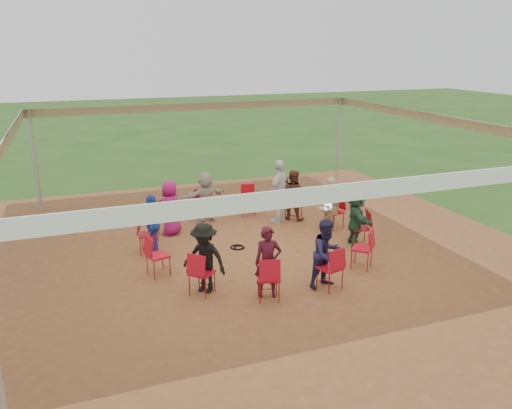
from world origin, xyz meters
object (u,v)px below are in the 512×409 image
object	(u,v)px
person_seated_2	(206,197)
standing_person	(280,191)
chair_4	(167,217)
chair_5	(148,235)
person_seated_1	(293,195)
chair_10	(362,249)
cable_coil	(238,247)
chair_8	(269,278)
chair_11	(360,228)
person_seated_4	(153,224)
person_seated_8	(356,218)
person_seated_0	(331,203)
person_seated_3	(171,208)
chair_3	(204,205)
chair_6	(158,256)
person_seated_6	(268,262)
person_seated_5	(204,258)
chair_2	(248,201)
chair_0	(334,212)
chair_7	(202,273)
chair_1	(294,203)
laptop	(327,206)
person_seated_7	(326,253)
chair_9	(330,268)

from	to	relation	value
person_seated_2	standing_person	xyz separation A→B (m)	(1.91, -0.75, 0.17)
chair_4	chair_5	distance (m)	1.32
person_seated_1	chair_4	bearing A→B (deg)	43.62
chair_10	cable_coil	bearing A→B (deg)	92.85
chair_8	chair_11	distance (m)	3.62
person_seated_4	standing_person	bearing A→B (deg)	120.13
chair_11	person_seated_8	world-z (taller)	person_seated_8
chair_5	person_seated_0	size ratio (longest dim) A/B	0.63
chair_4	person_seated_3	world-z (taller)	person_seated_3
chair_3	person_seated_2	distance (m)	0.30
chair_6	person_seated_6	distance (m)	2.51
person_seated_5	person_seated_6	xyz separation A→B (m)	(1.09, -0.63, 0.00)
chair_2	cable_coil	distance (m)	2.55
person_seated_5	person_seated_8	bearing A→B (deg)	60.00
chair_4	chair_0	bearing A→B (deg)	120.00
chair_2	chair_6	distance (m)	4.43
person_seated_0	person_seated_1	bearing A→B (deg)	15.00
chair_7	cable_coil	distance (m)	2.48
chair_1	person_seated_5	distance (m)	5.00
chair_8	person_seated_8	size ratio (longest dim) A/B	0.63
chair_8	person_seated_2	world-z (taller)	person_seated_2
person_seated_1	person_seated_2	distance (m)	2.44
person_seated_2	chair_3	bearing A→B (deg)	-90.00
chair_7	chair_11	xyz separation A→B (m)	(4.28, 1.13, 0.00)
chair_6	chair_7	bearing A→B (deg)	15.00
chair_0	cable_coil	world-z (taller)	chair_0
chair_0	laptop	bearing A→B (deg)	90.00
chair_3	person_seated_5	distance (m)	4.33
chair_8	person_seated_4	distance (m)	3.54
chair_7	chair_1	bearing A→B (deg)	90.00
chair_4	chair_7	world-z (taller)	same
chair_6	chair_8	world-z (taller)	same
chair_3	person_seated_2	bearing A→B (deg)	90.00
chair_3	chair_6	world-z (taller)	same
chair_1	chair_11	world-z (taller)	same
chair_5	person_seated_0	bearing A→B (deg)	104.63
chair_0	chair_7	bearing A→B (deg)	105.00
chair_6	chair_11	bearing A→B (deg)	75.00
chair_11	person_seated_5	xyz separation A→B (m)	(-4.20, -1.05, 0.27)
person_seated_3	laptop	distance (m)	4.08
chair_6	person_seated_7	size ratio (longest dim) A/B	0.63
chair_2	person_seated_7	bearing A→B (deg)	104.63
chair_7	chair_9	bearing A→B (deg)	30.00
chair_1	person_seated_2	bearing A→B (deg)	32.38
cable_coil	chair_6	bearing A→B (deg)	-157.60
chair_6	person_seated_0	size ratio (longest dim) A/B	0.63
chair_10	standing_person	xyz separation A→B (m)	(-0.52, 3.42, 0.44)
chair_1	person_seated_5	world-z (taller)	person_seated_5
chair_4	standing_person	world-z (taller)	standing_person
person_seated_3	person_seated_8	xyz separation A→B (m)	(4.07, -2.36, 0.00)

